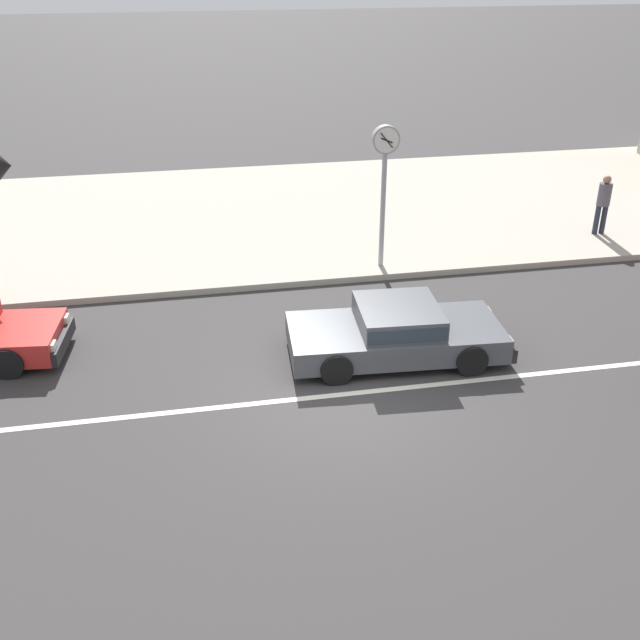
# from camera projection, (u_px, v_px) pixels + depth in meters

# --- Properties ---
(ground_plane) EXTENTS (160.00, 160.00, 0.00)m
(ground_plane) POSITION_uv_depth(u_px,v_px,m) (349.00, 394.00, 13.34)
(ground_plane) COLOR #383535
(lane_centre_stripe) EXTENTS (50.40, 0.14, 0.01)m
(lane_centre_stripe) POSITION_uv_depth(u_px,v_px,m) (349.00, 394.00, 13.34)
(lane_centre_stripe) COLOR silver
(lane_centre_stripe) RESTS_ON ground
(kerb_strip) EXTENTS (68.00, 10.00, 0.15)m
(kerb_strip) POSITION_uv_depth(u_px,v_px,m) (275.00, 214.00, 21.78)
(kerb_strip) COLOR #ADA393
(kerb_strip) RESTS_ON ground
(sedan_dark_grey_4) EXTENTS (4.28, 2.12, 1.06)m
(sedan_dark_grey_4) POSITION_uv_depth(u_px,v_px,m) (397.00, 331.00, 14.33)
(sedan_dark_grey_4) COLOR #47494F
(sedan_dark_grey_4) RESTS_ON ground
(street_clock) EXTENTS (0.64, 0.22, 3.38)m
(street_clock) POSITION_uv_depth(u_px,v_px,m) (385.00, 163.00, 17.08)
(street_clock) COLOR #9E9EA3
(street_clock) RESTS_ON kerb_strip
(pedestrian_by_shop) EXTENTS (0.34, 0.34, 1.60)m
(pedestrian_by_shop) POSITION_uv_depth(u_px,v_px,m) (604.00, 200.00, 19.74)
(pedestrian_by_shop) COLOR #232838
(pedestrian_by_shop) RESTS_ON kerb_strip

